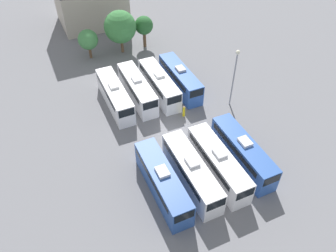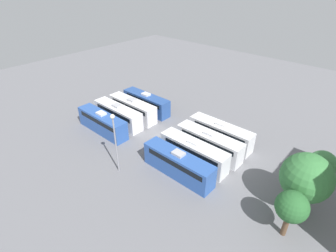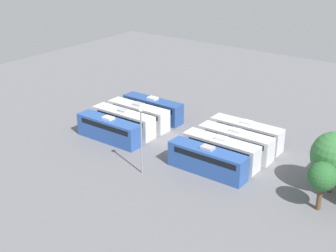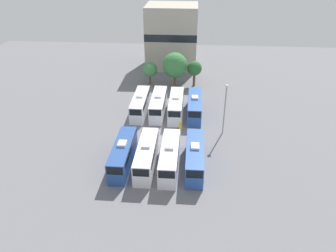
% 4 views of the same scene
% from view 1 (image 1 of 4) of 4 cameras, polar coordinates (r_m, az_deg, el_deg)
% --- Properties ---
extents(ground_plane, '(113.84, 113.84, 0.00)m').
position_cam_1_polar(ground_plane, '(44.02, 0.81, -0.95)').
color(ground_plane, slate).
extents(bus_0, '(2.51, 10.61, 3.71)m').
position_cam_1_polar(bus_0, '(36.13, -0.98, -9.59)').
color(bus_0, '#284C93').
rests_on(bus_0, ground_plane).
extents(bus_1, '(2.51, 10.61, 3.71)m').
position_cam_1_polar(bus_1, '(37.05, 4.08, -7.92)').
color(bus_1, silver).
rests_on(bus_1, ground_plane).
extents(bus_2, '(2.51, 10.61, 3.71)m').
position_cam_1_polar(bus_2, '(38.21, 8.69, -6.36)').
color(bus_2, white).
rests_on(bus_2, ground_plane).
extents(bus_3, '(2.51, 10.61, 3.71)m').
position_cam_1_polar(bus_3, '(39.95, 12.87, -4.34)').
color(bus_3, '#2D56A8').
rests_on(bus_3, ground_plane).
extents(bus_4, '(2.51, 10.61, 3.71)m').
position_cam_1_polar(bus_4, '(47.69, -9.25, 5.36)').
color(bus_4, silver).
rests_on(bus_4, ground_plane).
extents(bus_5, '(2.51, 10.61, 3.71)m').
position_cam_1_polar(bus_5, '(48.56, -5.40, 6.55)').
color(bus_5, white).
rests_on(bus_5, ground_plane).
extents(bus_6, '(2.51, 10.61, 3.71)m').
position_cam_1_polar(bus_6, '(49.27, -1.54, 7.34)').
color(bus_6, silver).
rests_on(bus_6, ground_plane).
extents(bus_7, '(2.51, 10.61, 3.71)m').
position_cam_1_polar(bus_7, '(50.53, 2.11, 8.35)').
color(bus_7, '#2D56A8').
rests_on(bus_7, ground_plane).
extents(worker_person, '(0.36, 0.36, 1.78)m').
position_cam_1_polar(worker_person, '(45.87, 2.77, 2.55)').
color(worker_person, gold).
rests_on(worker_person, ground_plane).
extents(light_pole, '(0.60, 0.60, 8.93)m').
position_cam_1_polar(light_pole, '(45.79, 11.59, 9.56)').
color(light_pole, gray).
rests_on(light_pole, ground_plane).
extents(tree_0, '(3.41, 3.41, 5.17)m').
position_cam_1_polar(tree_0, '(58.96, -13.76, 14.38)').
color(tree_0, brown).
rests_on(tree_0, ground_plane).
extents(tree_1, '(5.55, 5.55, 7.59)m').
position_cam_1_polar(tree_1, '(59.07, -8.33, 16.70)').
color(tree_1, brown).
rests_on(tree_1, ground_plane).
extents(tree_2, '(3.27, 3.27, 5.75)m').
position_cam_1_polar(tree_2, '(60.78, -4.22, 17.02)').
color(tree_2, brown).
rests_on(tree_2, ground_plane).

